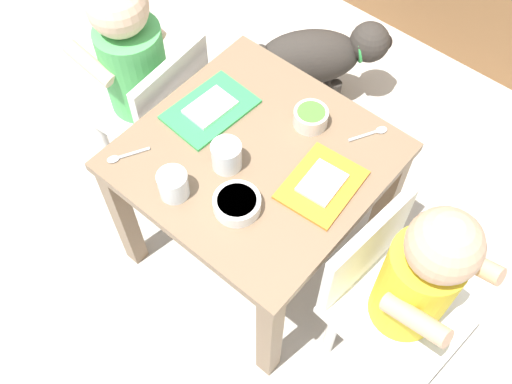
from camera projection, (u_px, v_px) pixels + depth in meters
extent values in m
plane|color=#B2ADA3|center=(256.00, 247.00, 1.72)|extent=(7.00, 7.00, 0.00)
cube|color=#7A6047|center=(256.00, 157.00, 1.34)|extent=(0.55, 0.54, 0.03)
cube|color=#7A6047|center=(124.00, 217.00, 1.53)|extent=(0.04, 0.04, 0.44)
cube|color=#7A6047|center=(269.00, 336.00, 1.35)|extent=(0.04, 0.04, 0.44)
cube|color=#7A6047|center=(245.00, 109.00, 1.72)|extent=(0.04, 0.04, 0.44)
cube|color=#7A6047|center=(386.00, 201.00, 1.55)|extent=(0.04, 0.04, 0.44)
cube|color=white|center=(143.00, 103.00, 1.66)|extent=(0.30, 0.30, 0.02)
cube|color=white|center=(173.00, 94.00, 1.52)|extent=(0.04, 0.27, 0.22)
cylinder|color=#4CB259|center=(135.00, 68.00, 1.54)|extent=(0.17, 0.17, 0.26)
sphere|color=beige|center=(117.00, 7.00, 1.38)|extent=(0.15, 0.15, 0.15)
cylinder|color=white|center=(148.00, 99.00, 1.85)|extent=(0.03, 0.03, 0.27)
cylinder|color=white|center=(104.00, 140.00, 1.77)|extent=(0.03, 0.03, 0.27)
cylinder|color=white|center=(197.00, 129.00, 1.79)|extent=(0.03, 0.03, 0.27)
cylinder|color=white|center=(154.00, 172.00, 1.70)|extent=(0.03, 0.03, 0.27)
cylinder|color=beige|center=(141.00, 21.00, 1.55)|extent=(0.15, 0.05, 0.09)
cylinder|color=beige|center=(90.00, 64.00, 1.46)|extent=(0.15, 0.05, 0.09)
cube|color=white|center=(401.00, 311.00, 1.33)|extent=(0.30, 0.30, 0.02)
cube|color=white|center=(366.00, 250.00, 1.28)|extent=(0.05, 0.27, 0.22)
cylinder|color=yellow|center=(415.00, 286.00, 1.21)|extent=(0.15, 0.15, 0.26)
sphere|color=tan|center=(444.00, 246.00, 1.04)|extent=(0.14, 0.14, 0.14)
cylinder|color=white|center=(447.00, 333.00, 1.45)|extent=(0.03, 0.03, 0.27)
cylinder|color=white|center=(332.00, 331.00, 1.45)|extent=(0.03, 0.03, 0.27)
cylinder|color=white|center=(383.00, 279.00, 1.52)|extent=(0.03, 0.03, 0.27)
cylinder|color=tan|center=(416.00, 319.00, 1.10)|extent=(0.15, 0.05, 0.09)
cylinder|color=tan|center=(469.00, 261.00, 1.17)|extent=(0.15, 0.05, 0.09)
ellipsoid|color=#332D28|center=(309.00, 57.00, 1.86)|extent=(0.34, 0.35, 0.18)
sphere|color=#332D28|center=(370.00, 42.00, 1.83)|extent=(0.13, 0.13, 0.13)
sphere|color=black|center=(383.00, 42.00, 1.84)|extent=(0.06, 0.06, 0.06)
torus|color=green|center=(358.00, 46.00, 1.84)|extent=(0.10, 0.10, 0.11)
sphere|color=#332D28|center=(261.00, 52.00, 1.82)|extent=(0.05, 0.05, 0.05)
cylinder|color=#332D28|center=(335.00, 96.00, 1.96)|extent=(0.04, 0.04, 0.12)
cylinder|color=#332D28|center=(330.00, 75.00, 2.01)|extent=(0.04, 0.04, 0.12)
cylinder|color=#332D28|center=(281.00, 100.00, 1.95)|extent=(0.04, 0.04, 0.12)
cylinder|color=#332D28|center=(278.00, 79.00, 2.00)|extent=(0.04, 0.04, 0.12)
cube|color=green|center=(210.00, 109.00, 1.40)|extent=(0.15, 0.22, 0.01)
cube|color=white|center=(210.00, 107.00, 1.39)|extent=(0.09, 0.12, 0.01)
cube|color=orange|center=(322.00, 185.00, 1.28)|extent=(0.15, 0.19, 0.01)
cube|color=white|center=(322.00, 183.00, 1.28)|extent=(0.09, 0.11, 0.01)
cylinder|color=white|center=(173.00, 184.00, 1.25)|extent=(0.07, 0.07, 0.06)
cylinder|color=silver|center=(174.00, 187.00, 1.26)|extent=(0.06, 0.06, 0.04)
cylinder|color=white|center=(227.00, 156.00, 1.29)|extent=(0.07, 0.07, 0.07)
cylinder|color=silver|center=(227.00, 159.00, 1.30)|extent=(0.06, 0.06, 0.04)
cylinder|color=silver|center=(311.00, 118.00, 1.36)|extent=(0.08, 0.08, 0.04)
cylinder|color=#4C8C33|center=(311.00, 113.00, 1.35)|extent=(0.07, 0.07, 0.01)
cylinder|color=white|center=(237.00, 204.00, 1.24)|extent=(0.10, 0.10, 0.03)
cylinder|color=#B26633|center=(237.00, 200.00, 1.23)|extent=(0.08, 0.08, 0.01)
cylinder|color=silver|center=(363.00, 136.00, 1.36)|extent=(0.04, 0.07, 0.01)
ellipsoid|color=silver|center=(382.00, 130.00, 1.37)|extent=(0.03, 0.03, 0.01)
cylinder|color=silver|center=(134.00, 153.00, 1.33)|extent=(0.04, 0.07, 0.01)
ellipsoid|color=silver|center=(113.00, 159.00, 1.32)|extent=(0.03, 0.03, 0.01)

